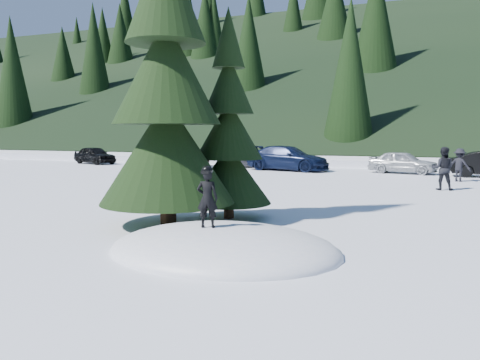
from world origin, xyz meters
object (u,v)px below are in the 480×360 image
(spruce_tall, at_px, (166,86))
(spruce_short, at_px, (229,137))
(child_skier, at_px, (207,198))
(car_4, at_px, (403,162))
(adult_0, at_px, (443,169))
(car_1, at_px, (177,156))
(car_3, at_px, (288,158))
(car_0, at_px, (95,155))
(adult_2, at_px, (459,165))
(car_2, at_px, (258,156))

(spruce_tall, height_order, spruce_short, spruce_tall)
(spruce_tall, distance_m, child_skier, 3.62)
(child_skier, distance_m, car_4, 19.41)
(spruce_short, height_order, car_4, spruce_short)
(spruce_tall, xyz_separation_m, adult_0, (6.49, 9.92, -2.48))
(child_skier, relative_size, car_4, 0.30)
(spruce_short, relative_size, child_skier, 4.99)
(spruce_tall, distance_m, car_1, 20.13)
(car_3, relative_size, car_4, 1.38)
(spruce_short, relative_size, car_1, 1.27)
(car_0, distance_m, car_3, 14.40)
(spruce_short, height_order, adult_0, spruce_short)
(spruce_short, bearing_deg, adult_2, 62.56)
(car_4, bearing_deg, car_2, 92.70)
(spruce_tall, bearing_deg, car_1, 117.85)
(child_skier, distance_m, adult_2, 16.51)
(adult_2, bearing_deg, car_4, -30.93)
(spruce_short, bearing_deg, car_2, 106.33)
(car_2, height_order, car_3, car_3)
(car_2, xyz_separation_m, car_4, (8.95, -1.71, -0.07))
(child_skier, bearing_deg, spruce_tall, -59.18)
(spruce_tall, xyz_separation_m, car_3, (-1.59, 16.92, -2.60))
(spruce_tall, relative_size, adult_0, 5.14)
(spruce_short, height_order, adult_2, spruce_short)
(car_0, height_order, car_4, car_0)
(spruce_tall, height_order, adult_0, spruce_tall)
(car_0, bearing_deg, spruce_short, -114.17)
(car_0, bearing_deg, car_2, -64.39)
(spruce_short, distance_m, adult_0, 10.22)
(car_1, bearing_deg, child_skier, -171.42)
(adult_2, bearing_deg, car_2, -0.92)
(adult_0, distance_m, car_0, 23.76)
(adult_0, xyz_separation_m, car_4, (-1.67, 7.28, -0.22))
(car_0, xyz_separation_m, car_4, (20.79, -0.47, -0.01))
(adult_0, bearing_deg, car_4, -75.21)
(car_1, height_order, car_3, car_3)
(spruce_tall, distance_m, car_4, 18.07)
(adult_0, bearing_deg, car_2, -38.41)
(spruce_short, relative_size, adult_0, 3.21)
(car_1, bearing_deg, spruce_short, -168.87)
(car_1, height_order, car_2, car_1)
(spruce_tall, height_order, car_4, spruce_tall)
(adult_2, bearing_deg, car_1, 10.28)
(car_1, distance_m, car_3, 7.77)
(car_2, xyz_separation_m, car_3, (2.54, -2.00, 0.04))
(car_0, bearing_deg, adult_0, -89.42)
(adult_2, bearing_deg, car_0, 13.99)
(car_2, relative_size, car_4, 1.37)
(child_skier, distance_m, car_1, 22.65)
(car_4, bearing_deg, adult_0, -153.52)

